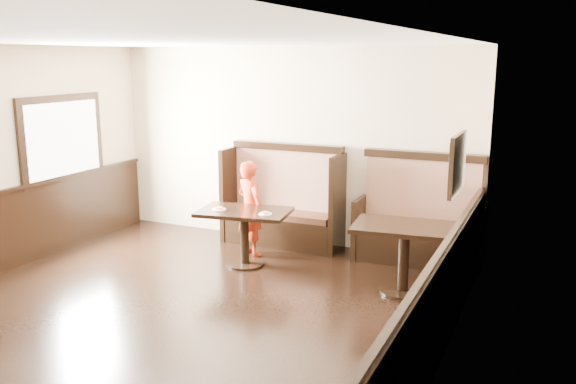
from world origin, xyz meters
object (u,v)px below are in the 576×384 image
Objects in this scene: booth_main at (284,208)px; booth_neighbor at (419,226)px; table_neighbor at (404,242)px; child at (250,208)px; table_main at (244,223)px.

booth_main and booth_neighbor have the same top height.
table_neighbor is 2.29m from child.
booth_neighbor is 1.16m from table_neighbor.
table_neighbor is (0.08, -1.15, 0.12)m from booth_neighbor.
booth_main reaches higher than table_main.
child is at bearing 98.90° from table_main.
booth_main is 1.95m from booth_neighbor.
child reaches higher than table_main.
booth_main reaches higher than table_neighbor.
booth_neighbor reaches higher than child.
table_main is 0.96× the size of child.
booth_main is 2.34m from table_neighbor.
table_neighbor is at bearing -11.08° from table_main.
booth_main is 0.69m from child.
table_neighbor is at bearing -167.86° from child.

